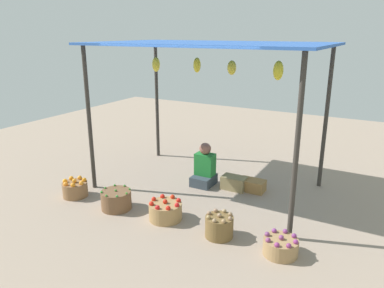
% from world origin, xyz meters
% --- Properties ---
extents(ground_plane, '(14.00, 14.00, 0.00)m').
position_xyz_m(ground_plane, '(0.00, 0.00, 0.00)').
color(ground_plane, gray).
extents(market_stall_structure, '(3.80, 2.32, 2.50)m').
position_xyz_m(market_stall_structure, '(0.00, 0.01, 2.32)').
color(market_stall_structure, '#38332D').
rests_on(market_stall_structure, ground).
extents(vendor_person, '(0.36, 0.44, 0.78)m').
position_xyz_m(vendor_person, '(-0.09, 0.06, 0.30)').
color(vendor_person, '#343F48').
rests_on(vendor_person, ground).
extents(basket_oranges, '(0.41, 0.41, 0.32)m').
position_xyz_m(basket_oranges, '(-1.76, -1.45, 0.13)').
color(basket_oranges, olive).
rests_on(basket_oranges, ground).
extents(basket_green_chilies, '(0.47, 0.47, 0.33)m').
position_xyz_m(basket_green_chilies, '(-0.86, -1.46, 0.15)').
color(basket_green_chilies, brown).
rests_on(basket_green_chilies, ground).
extents(basket_red_tomatoes, '(0.49, 0.49, 0.32)m').
position_xyz_m(basket_red_tomatoes, '(-0.00, -1.37, 0.13)').
color(basket_red_tomatoes, '#A47F4F').
rests_on(basket_red_tomatoes, ground).
extents(basket_potatoes, '(0.38, 0.38, 0.34)m').
position_xyz_m(basket_potatoes, '(0.90, -1.42, 0.15)').
color(basket_potatoes, brown).
rests_on(basket_potatoes, ground).
extents(basket_purple_onions, '(0.44, 0.44, 0.27)m').
position_xyz_m(basket_purple_onions, '(1.75, -1.43, 0.11)').
color(basket_purple_onions, '#A38052').
rests_on(basket_purple_onions, ground).
extents(wooden_crate_near_vendor, '(0.44, 0.27, 0.20)m').
position_xyz_m(wooden_crate_near_vendor, '(0.77, 0.22, 0.10)').
color(wooden_crate_near_vendor, olive).
rests_on(wooden_crate_near_vendor, ground).
extents(wooden_crate_stacked_rear, '(0.43, 0.26, 0.23)m').
position_xyz_m(wooden_crate_stacked_rear, '(0.46, 0.13, 0.12)').
color(wooden_crate_stacked_rear, olive).
rests_on(wooden_crate_stacked_rear, ground).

